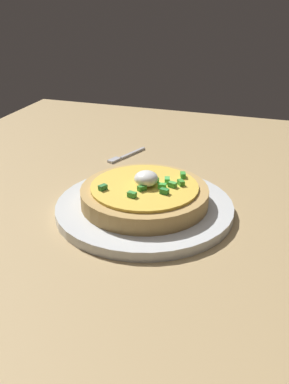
% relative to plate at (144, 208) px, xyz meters
% --- Properties ---
extents(dining_table, '(1.23, 0.85, 0.03)m').
position_rel_plate_xyz_m(dining_table, '(-0.02, 0.11, -0.02)').
color(dining_table, tan).
rests_on(dining_table, ground).
extents(plate, '(0.28, 0.28, 0.02)m').
position_rel_plate_xyz_m(plate, '(0.00, 0.00, 0.00)').
color(plate, silver).
rests_on(plate, dining_table).
extents(pizza, '(0.20, 0.20, 0.05)m').
position_rel_plate_xyz_m(pizza, '(0.00, -0.00, 0.02)').
color(pizza, tan).
rests_on(pizza, plate).
extents(fork, '(0.10, 0.04, 0.01)m').
position_rel_plate_xyz_m(fork, '(0.21, 0.12, -0.01)').
color(fork, '#B7B7BC').
rests_on(fork, dining_table).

